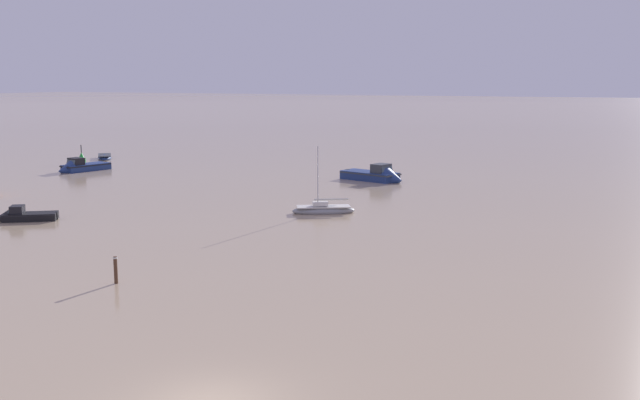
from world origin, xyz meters
TOP-DOWN VIEW (x-y plane):
  - motorboat_moored_2 at (-28.34, 18.87)m, footprint 4.30×3.60m
  - sailboat_moored_1 at (-10.28, 30.55)m, footprint 4.75×3.60m
  - rowboat_moored_1 at (-50.45, 52.32)m, footprint 4.12×4.38m
  - motorboat_moored_5 at (-44.37, 41.46)m, footprint 3.37×6.18m
  - motorboat_moored_6 at (-12.55, 48.21)m, footprint 7.04×3.96m
  - channel_buoy at (-49.88, 47.77)m, footprint 0.90×0.90m
  - mooring_post_near at (-11.59, 9.32)m, footprint 0.22×0.22m

SIDE VIEW (x-z plane):
  - rowboat_moored_1 at x=-50.45m, z-range -0.16..0.55m
  - sailboat_moored_1 at x=-10.28m, z-range -2.38..2.84m
  - motorboat_moored_2 at x=-28.34m, z-range -0.56..1.04m
  - motorboat_moored_5 at x=-44.37m, z-range -0.78..1.45m
  - motorboat_moored_6 at x=-12.55m, z-range -0.88..1.65m
  - channel_buoy at x=-49.88m, z-range -0.69..1.61m
  - mooring_post_near at x=-11.59m, z-range -0.10..1.39m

